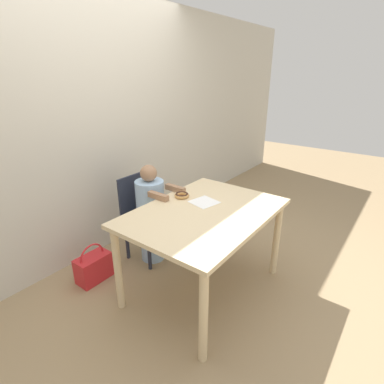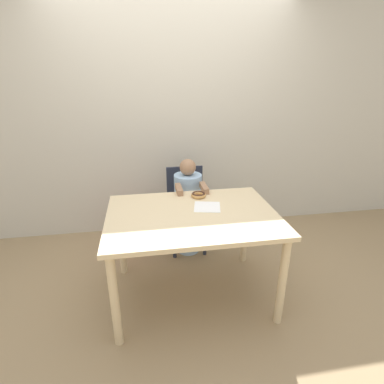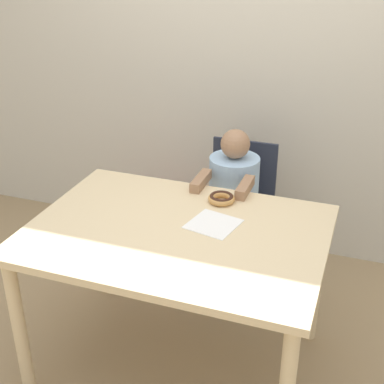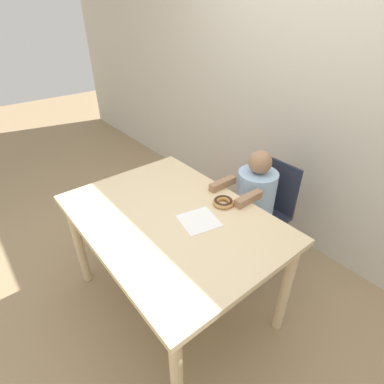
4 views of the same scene
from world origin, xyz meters
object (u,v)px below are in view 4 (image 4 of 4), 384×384
at_px(child_figure, 253,214).
at_px(donut, 223,202).
at_px(handbag, 217,209).
at_px(chair, 262,213).

xyz_separation_m(child_figure, donut, (0.04, -0.36, 0.29)).
bearing_deg(handbag, donut, -42.22).
relative_size(child_figure, donut, 7.76).
distance_m(child_figure, handbag, 0.71).
height_order(chair, child_figure, child_figure).
distance_m(chair, handbag, 0.67).
relative_size(chair, donut, 6.67).
relative_size(chair, handbag, 2.33).
relative_size(chair, child_figure, 0.86).
bearing_deg(donut, handbag, 137.78).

